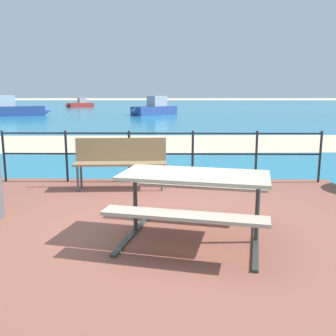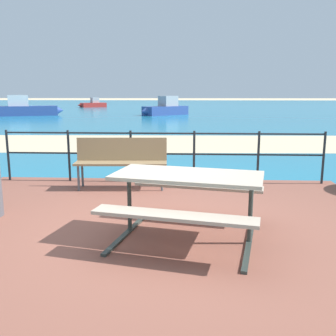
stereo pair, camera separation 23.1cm
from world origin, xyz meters
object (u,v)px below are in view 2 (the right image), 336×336
Objects in this scene: boat_near at (25,109)px; boat_mid at (93,104)px; picnic_table at (188,188)px; boat_far at (165,108)px; park_bench at (121,158)px.

boat_mid is at bearing 63.60° from boat_near.
boat_near is 1.57× the size of boat_mid.
boat_near is (-12.37, 23.96, -0.15)m from picnic_table.
boat_near is at bearing -34.25° from boat_far.
boat_near is 17.29m from boat_mid.
boat_mid reaches higher than picnic_table.
boat_far is at bearing -15.75° from boat_near.
boat_far is (10.58, 1.43, 0.02)m from boat_near.
park_bench is (-1.16, 2.28, -0.05)m from picnic_table.
boat_far is at bearing 88.44° from park_bench.
park_bench is 23.12m from boat_far.
boat_mid is at bearing 117.97° from picnic_table.
boat_mid is at bearing -100.48° from boat_far.
park_bench is 0.30× the size of boat_near.
picnic_table is 0.37× the size of boat_near.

